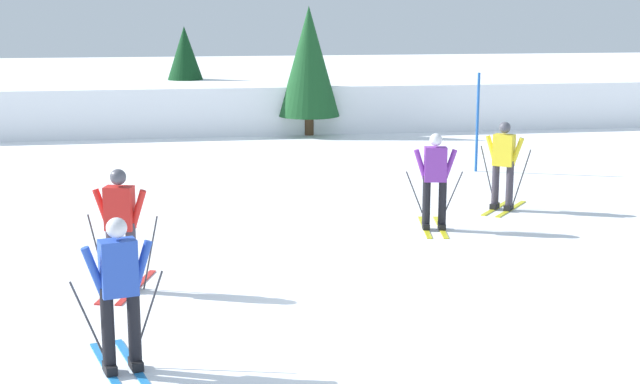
# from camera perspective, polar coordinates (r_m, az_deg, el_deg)

# --- Properties ---
(ground_plane) EXTENTS (120.00, 120.00, 0.00)m
(ground_plane) POSITION_cam_1_polar(r_m,az_deg,el_deg) (11.67, 5.56, -7.84)
(ground_plane) COLOR white
(far_snow_ridge) EXTENTS (80.00, 8.87, 1.45)m
(far_snow_ridge) POSITION_cam_1_polar(r_m,az_deg,el_deg) (31.84, -4.12, 5.91)
(far_snow_ridge) COLOR white
(far_snow_ridge) RESTS_ON ground
(skier_yellow) EXTENTS (1.29, 1.48, 1.71)m
(skier_yellow) POSITION_cam_1_polar(r_m,az_deg,el_deg) (17.74, 11.38, 1.78)
(skier_yellow) COLOR gold
(skier_yellow) RESTS_ON ground
(skier_purple) EXTENTS (0.99, 1.64, 1.71)m
(skier_purple) POSITION_cam_1_polar(r_m,az_deg,el_deg) (15.98, 7.18, 0.84)
(skier_purple) COLOR gold
(skier_purple) RESTS_ON ground
(skier_blue) EXTENTS (0.98, 1.64, 1.71)m
(skier_blue) POSITION_cam_1_polar(r_m,az_deg,el_deg) (9.93, -12.42, -6.03)
(skier_blue) COLOR #237AC6
(skier_blue) RESTS_ON ground
(skier_red) EXTENTS (0.97, 1.64, 1.71)m
(skier_red) POSITION_cam_1_polar(r_m,az_deg,el_deg) (12.75, -12.34, -2.10)
(skier_red) COLOR red
(skier_red) RESTS_ON ground
(trail_marker_pole) EXTENTS (0.06, 0.06, 2.33)m
(trail_marker_pole) POSITION_cam_1_polar(r_m,az_deg,el_deg) (21.79, 9.80, 4.30)
(trail_marker_pole) COLOR #1E56AD
(trail_marker_pole) RESTS_ON ground
(conifer_far_left) EXTENTS (1.84, 1.84, 3.85)m
(conifer_far_left) POSITION_cam_1_polar(r_m,az_deg,el_deg) (27.50, -0.70, 8.14)
(conifer_far_left) COLOR #513823
(conifer_far_left) RESTS_ON ground
(conifer_far_right) EXTENTS (1.78, 1.78, 3.19)m
(conifer_far_right) POSITION_cam_1_polar(r_m,az_deg,el_deg) (30.62, -8.42, 7.70)
(conifer_far_right) COLOR #513823
(conifer_far_right) RESTS_ON ground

